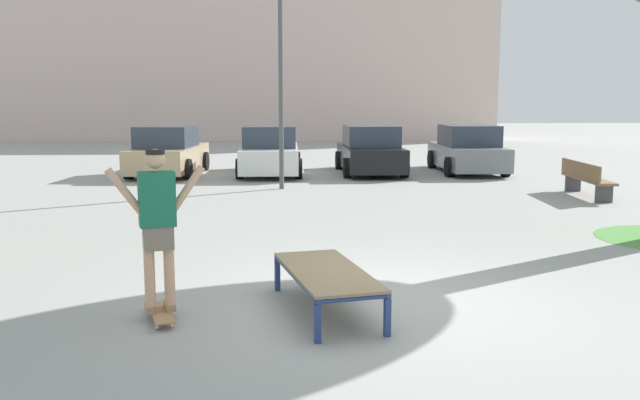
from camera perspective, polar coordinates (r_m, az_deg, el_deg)
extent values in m
plane|color=#999993|center=(7.80, 5.80, -8.54)|extent=(120.00, 120.00, 0.00)
cube|color=beige|center=(40.24, -6.53, 13.14)|extent=(28.89, 4.00, 11.25)
cube|color=navy|center=(8.16, -3.62, -6.36)|extent=(0.07, 0.07, 0.38)
cube|color=navy|center=(8.32, 1.13, -6.05)|extent=(0.07, 0.07, 0.38)
cube|color=navy|center=(6.44, -0.21, -10.41)|extent=(0.07, 0.07, 0.38)
cube|color=navy|center=(6.65, 5.70, -9.84)|extent=(0.07, 0.07, 0.38)
cylinder|color=navy|center=(7.24, -2.13, -6.52)|extent=(0.47, 1.86, 0.05)
cylinder|color=navy|center=(7.42, 3.16, -6.14)|extent=(0.47, 1.86, 0.05)
cylinder|color=navy|center=(8.18, -1.23, -4.75)|extent=(0.75, 0.22, 0.05)
cylinder|color=navy|center=(6.47, 2.81, -8.33)|extent=(0.75, 0.22, 0.05)
cube|color=#847051|center=(7.31, 0.55, -6.03)|extent=(1.16, 2.02, 0.03)
cube|color=#9E754C|center=(7.31, -13.29, -9.21)|extent=(0.43, 0.82, 0.02)
cylinder|color=silver|center=(7.59, -14.09, -9.03)|extent=(0.05, 0.06, 0.06)
cylinder|color=silver|center=(7.60, -12.95, -8.95)|extent=(0.05, 0.06, 0.06)
cylinder|color=silver|center=(7.06, -13.62, -10.35)|extent=(0.05, 0.06, 0.06)
cylinder|color=silver|center=(7.07, -12.40, -10.26)|extent=(0.05, 0.06, 0.06)
cylinder|color=tan|center=(7.19, -14.20, -6.08)|extent=(0.11, 0.11, 0.82)
cube|color=#99704C|center=(7.34, -14.13, -8.82)|extent=(0.17, 0.26, 0.07)
cylinder|color=tan|center=(7.21, -12.61, -5.98)|extent=(0.11, 0.11, 0.82)
cube|color=#99704C|center=(7.36, -12.56, -8.72)|extent=(0.17, 0.26, 0.07)
cube|color=#756B5B|center=(7.11, -13.50, -3.11)|extent=(0.35, 0.28, 0.24)
cube|color=#196647|center=(7.05, -13.61, 0.08)|extent=(0.41, 0.32, 0.56)
cylinder|color=tan|center=(7.01, -16.07, 0.58)|extent=(0.40, 0.19, 0.52)
cylinder|color=tan|center=(7.07, -11.22, 0.81)|extent=(0.40, 0.19, 0.52)
sphere|color=tan|center=(7.00, -13.73, 3.40)|extent=(0.20, 0.20, 0.20)
cylinder|color=black|center=(7.00, -13.75, 3.97)|extent=(0.19, 0.19, 0.05)
cube|color=tan|center=(21.35, -12.66, 3.48)|extent=(2.00, 4.31, 0.70)
cube|color=#2D3847|center=(21.16, -12.82, 5.26)|extent=(1.71, 2.21, 0.64)
cylinder|color=black|center=(22.83, -13.92, 3.22)|extent=(0.26, 0.61, 0.60)
cylinder|color=black|center=(22.44, -9.73, 3.26)|extent=(0.26, 0.61, 0.60)
cylinder|color=black|center=(20.35, -15.85, 2.54)|extent=(0.26, 0.61, 0.60)
cylinder|color=black|center=(19.91, -11.17, 2.58)|extent=(0.26, 0.61, 0.60)
cube|color=silver|center=(20.95, -4.24, 3.58)|extent=(1.72, 4.21, 0.70)
cube|color=#2D3847|center=(20.76, -4.27, 5.38)|extent=(1.57, 2.11, 0.64)
cylinder|color=black|center=(22.30, -6.35, 3.30)|extent=(0.22, 0.60, 0.60)
cylinder|color=black|center=(22.27, -1.97, 3.34)|extent=(0.22, 0.60, 0.60)
cylinder|color=black|center=(19.72, -6.79, 2.62)|extent=(0.22, 0.60, 0.60)
cylinder|color=black|center=(19.67, -1.84, 2.67)|extent=(0.22, 0.60, 0.60)
cube|color=black|center=(21.25, 4.24, 3.64)|extent=(1.78, 4.23, 0.70)
cube|color=#2D3847|center=(21.06, 4.31, 5.43)|extent=(1.60, 2.13, 0.64)
cylinder|color=black|center=(22.46, 1.62, 3.38)|extent=(0.23, 0.60, 0.60)
cylinder|color=black|center=(22.68, 5.91, 3.39)|extent=(0.23, 0.60, 0.60)
cylinder|color=black|center=(19.88, 2.32, 2.72)|extent=(0.23, 0.60, 0.60)
cylinder|color=black|center=(20.13, 7.14, 2.73)|extent=(0.23, 0.60, 0.60)
cube|color=slate|center=(22.01, 12.30, 3.64)|extent=(1.75, 4.22, 0.70)
cube|color=#2D3847|center=(21.82, 12.45, 5.36)|extent=(1.58, 2.12, 0.64)
cylinder|color=black|center=(23.11, 9.44, 3.41)|extent=(0.23, 0.60, 0.60)
cylinder|color=black|center=(23.50, 13.51, 3.38)|extent=(0.23, 0.60, 0.60)
cylinder|color=black|center=(20.57, 10.87, 2.77)|extent=(0.23, 0.60, 0.60)
cylinder|color=black|center=(21.02, 15.40, 2.74)|extent=(0.23, 0.60, 0.60)
cube|color=brown|center=(17.20, 21.70, 1.68)|extent=(0.57, 2.42, 0.06)
cube|color=brown|center=(17.10, 21.11, 2.42)|extent=(0.18, 2.40, 0.36)
cube|color=#424247|center=(18.12, 20.57, 1.32)|extent=(0.38, 0.10, 0.40)
cube|color=#424247|center=(16.34, 22.85, 0.48)|extent=(0.38, 0.10, 0.40)
cylinder|color=#4C4C51|center=(17.37, -3.32, 9.99)|extent=(0.12, 0.12, 5.50)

